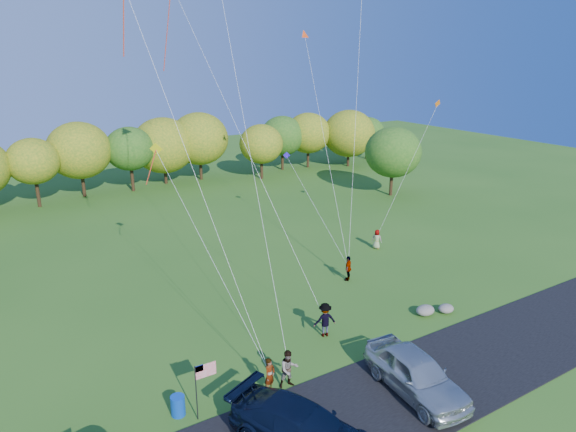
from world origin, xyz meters
name	(u,v)px	position (x,y,z in m)	size (l,w,h in m)	color
ground	(333,358)	(0.00, 0.00, 0.00)	(140.00, 140.00, 0.00)	#2C5B1A
asphalt_lane	(387,400)	(0.00, -4.00, 0.03)	(44.00, 6.00, 0.06)	black
treeline	(110,157)	(-2.12, 36.02, 4.62)	(76.34, 27.78, 8.17)	#3C2515
minivan_navy	(303,430)	(-4.83, -4.53, 0.97)	(2.55, 6.26, 1.82)	black
minivan_silver	(416,373)	(1.47, -4.22, 1.03)	(2.28, 5.67, 1.93)	#ABB3B6
flyer_a	(270,375)	(-4.11, -0.67, 0.86)	(0.63, 0.41, 1.72)	#4C4C59
flyer_b	(289,369)	(-3.17, -0.80, 0.93)	(0.91, 0.71, 1.87)	#4C4C59
flyer_c	(325,320)	(0.88, 2.00, 0.97)	(1.25, 0.72, 1.94)	#4C4C59
flyer_d	(348,268)	(6.45, 7.06, 0.88)	(1.03, 0.43, 1.75)	#4C4C59
flyer_e	(377,239)	(12.06, 10.58, 0.78)	(0.76, 0.50, 1.56)	#4C4C59
trash_barrel	(178,406)	(-8.25, 0.01, 0.46)	(0.61, 0.61, 0.92)	#0B3DA8
flag_assembly	(202,378)	(-7.36, -0.70, 1.96)	(0.96, 0.62, 2.60)	black
boulder_near	(425,310)	(7.31, 0.77, 0.30)	(1.18, 0.93, 0.59)	gray
boulder_far	(446,309)	(8.59, 0.33, 0.26)	(0.98, 0.82, 0.51)	gray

